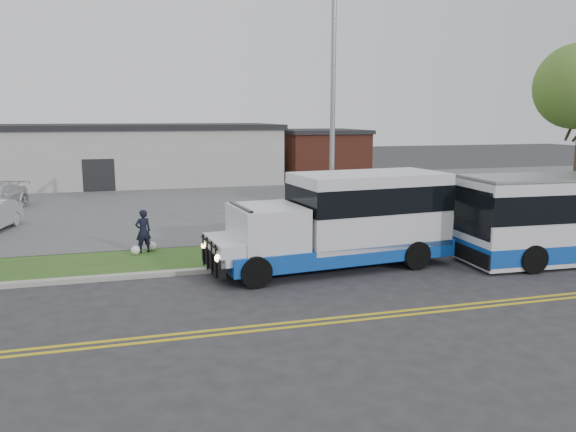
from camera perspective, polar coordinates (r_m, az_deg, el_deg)
name	(u,v)px	position (r m, az deg, el deg)	size (l,w,h in m)	color
ground	(271,278)	(17.46, -1.78, -6.28)	(140.00, 140.00, 0.00)	#28282B
lane_line_north	(309,320)	(13.95, 2.12, -10.56)	(70.00, 0.12, 0.01)	gold
lane_line_south	(313,325)	(13.68, 2.52, -10.98)	(70.00, 0.12, 0.01)	gold
curb	(262,266)	(18.47, -2.61, -5.13)	(80.00, 0.30, 0.15)	#9E9B93
verge	(251,254)	(20.18, -3.78, -3.90)	(80.00, 3.30, 0.10)	#2F4818
parking_lot	(202,199)	(33.86, -8.77, 1.71)	(80.00, 25.00, 0.10)	#4C4C4F
commercial_building	(101,154)	(43.39, -18.44, 5.97)	(25.40, 10.40, 4.35)	#9E9E99
brick_wing	(319,154)	(44.79, 3.22, 6.30)	(6.30, 7.30, 3.90)	brown
streetlight_near	(333,107)	(20.25, 4.64, 10.94)	(0.35, 1.53, 9.50)	gray
shuttle_bus	(347,217)	(18.55, 6.02, -0.13)	(8.26, 3.41, 3.08)	#0F42A2
pedestrian	(143,231)	(20.66, -14.50, -1.50)	(0.57, 0.37, 1.57)	black
grocery_bag_left	(135,250)	(20.55, -15.24, -3.38)	(0.32, 0.32, 0.32)	white
grocery_bag_right	(152,246)	(21.05, -13.63, -2.99)	(0.32, 0.32, 0.32)	white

